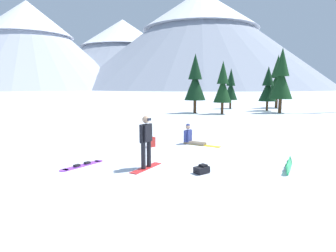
% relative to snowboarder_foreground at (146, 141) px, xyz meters
% --- Properties ---
extents(ground_plane, '(800.00, 800.00, 0.00)m').
position_rel_snowboarder_foreground_xyz_m(ground_plane, '(2.81, 1.26, -0.94)').
color(ground_plane, silver).
extents(snowboarder_foreground, '(1.11, 1.35, 1.76)m').
position_rel_snowboarder_foreground_xyz_m(snowboarder_foreground, '(0.00, 0.00, 0.00)').
color(snowboarder_foreground, red).
rests_on(snowboarder_foreground, ground_plane).
extents(snowboarder_midground, '(1.60, 1.39, 0.96)m').
position_rel_snowboarder_foreground_xyz_m(snowboarder_midground, '(2.26, 3.83, -0.60)').
color(snowboarder_midground, gray).
rests_on(snowboarder_midground, ground_plane).
extents(loose_snowboard_far_spare, '(1.02, 1.48, 0.28)m').
position_rel_snowboarder_foreground_xyz_m(loose_snowboard_far_spare, '(4.68, -0.62, -0.80)').
color(loose_snowboard_far_spare, '#19B259').
rests_on(loose_snowboard_far_spare, ground_plane).
extents(loose_snowboard_near_left, '(1.39, 1.47, 0.09)m').
position_rel_snowboarder_foreground_xyz_m(loose_snowboard_near_left, '(-2.19, 0.54, -0.92)').
color(loose_snowboard_near_left, '#993FD8').
rests_on(loose_snowboard_near_left, ground_plane).
extents(backpack_red, '(0.38, 0.37, 0.47)m').
position_rel_snowboarder_foreground_xyz_m(backpack_red, '(0.35, 3.40, -0.72)').
color(backpack_red, red).
rests_on(backpack_red, ground_plane).
extents(backpack_black, '(0.55, 0.50, 0.28)m').
position_rel_snowboarder_foreground_xyz_m(backpack_black, '(1.72, -0.74, -0.82)').
color(backpack_black, black).
rests_on(backpack_black, ground_plane).
extents(pine_tree_tall, '(1.92, 1.92, 4.86)m').
position_rel_snowboarder_foreground_xyz_m(pine_tree_tall, '(14.07, 21.04, 1.71)').
color(pine_tree_tall, '#472D19').
rests_on(pine_tree_tall, ground_plane).
extents(pine_tree_twin, '(2.27, 2.27, 6.50)m').
position_rel_snowboarder_foreground_xyz_m(pine_tree_twin, '(14.25, 18.52, 2.60)').
color(pine_tree_twin, '#472D19').
rests_on(pine_tree_twin, ground_plane).
extents(pine_tree_leaning, '(2.50, 2.50, 6.52)m').
position_rel_snowboarder_foreground_xyz_m(pine_tree_leaning, '(17.13, 25.01, 2.62)').
color(pine_tree_leaning, '#472D19').
rests_on(pine_tree_leaning, ground_plane).
extents(pine_tree_young, '(2.14, 2.14, 5.93)m').
position_rel_snowboarder_foreground_xyz_m(pine_tree_young, '(5.62, 19.39, 2.29)').
color(pine_tree_young, '#472D19').
rests_on(pine_tree_young, ground_plane).
extents(pine_tree_broad, '(1.63, 1.63, 4.81)m').
position_rel_snowboarder_foreground_xyz_m(pine_tree_broad, '(11.06, 24.57, 1.68)').
color(pine_tree_broad, '#472D19').
rests_on(pine_tree_broad, ground_plane).
extents(pine_tree_short, '(1.76, 1.76, 5.14)m').
position_rel_snowboarder_foreground_xyz_m(pine_tree_short, '(8.08, 18.08, 1.86)').
color(pine_tree_short, '#472D19').
rests_on(pine_tree_short, ground_plane).
extents(peak_central_summit, '(136.42, 136.42, 61.36)m').
position_rel_snowboarder_foreground_xyz_m(peak_central_summit, '(-74.86, 208.60, 31.12)').
color(peak_central_summit, '#B2B7C6').
rests_on(peak_central_summit, ground_plane).
extents(peak_east_ridge, '(164.80, 164.80, 61.12)m').
position_rel_snowboarder_foreground_xyz_m(peak_east_ridge, '(-11.28, 259.09, 31.00)').
color(peak_east_ridge, '#8C93A3').
rests_on(peak_east_ridge, ground_plane).
extents(peak_west_ridge, '(208.38, 208.38, 78.84)m').
position_rel_snowboarder_foreground_xyz_m(peak_west_ridge, '(52.68, 229.57, 40.25)').
color(peak_west_ridge, '#8C93A3').
rests_on(peak_west_ridge, ground_plane).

